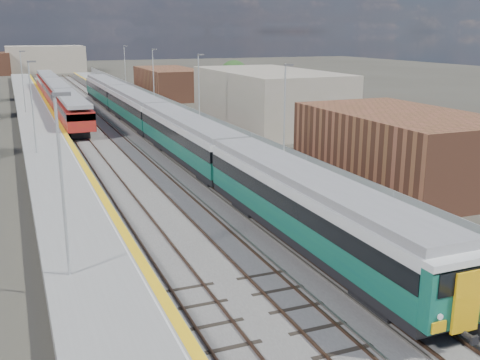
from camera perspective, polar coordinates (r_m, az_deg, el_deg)
ground at (r=66.36m, az=-11.73°, el=5.23°), size 320.00×320.00×0.00m
ballast_bed at (r=68.43m, az=-13.98°, el=5.41°), size 10.50×155.00×0.06m
tracks at (r=70.15m, az=-13.71°, el=5.71°), size 8.96×160.00×0.17m
platform_right at (r=69.79m, az=-7.86°, el=6.31°), size 4.70×155.00×8.52m
platform_left at (r=67.74m, az=-19.72°, el=5.31°), size 4.30×155.00×8.52m
green_train at (r=56.48m, az=-8.41°, el=6.12°), size 2.98×82.93×3.28m
red_train at (r=86.12m, az=-18.10°, el=8.38°), size 2.83×57.42×3.57m
tree_d at (r=90.22m, az=-0.62°, el=10.58°), size 4.73×4.73×6.41m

